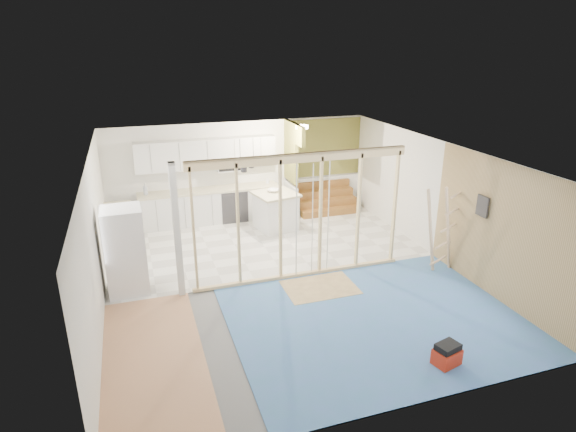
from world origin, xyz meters
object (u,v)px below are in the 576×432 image
object	(u,v)px
fridge	(125,251)
toolbox	(447,355)
island	(276,211)
ladder	(442,230)

from	to	relation	value
fridge	toolbox	bearing A→B (deg)	-42.60
island	ladder	xyz separation A→B (m)	(2.51, -3.40, 0.47)
island	ladder	size ratio (longest dim) A/B	0.63
ladder	toolbox	bearing A→B (deg)	-135.96
island	ladder	world-z (taller)	ladder
fridge	ladder	size ratio (longest dim) A/B	0.92
toolbox	ladder	distance (m)	3.28
island	toolbox	size ratio (longest dim) A/B	2.66
toolbox	ladder	size ratio (longest dim) A/B	0.24
ladder	fridge	bearing A→B (deg)	155.67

